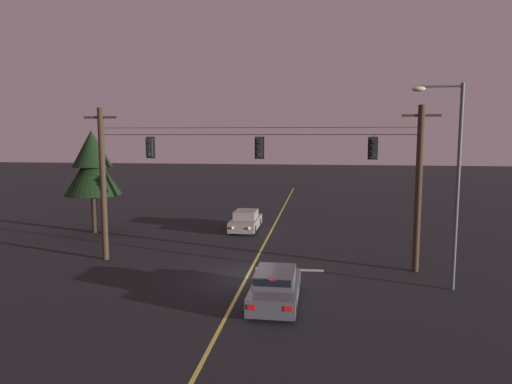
# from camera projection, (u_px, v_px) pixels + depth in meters

# --- Properties ---
(ground_plane) EXTENTS (180.00, 180.00, 0.00)m
(ground_plane) POSITION_uv_depth(u_px,v_px,m) (246.00, 279.00, 21.54)
(ground_plane) COLOR black
(lane_centre_stripe) EXTENTS (0.14, 60.00, 0.01)m
(lane_centre_stripe) POSITION_uv_depth(u_px,v_px,m) (267.00, 239.00, 29.78)
(lane_centre_stripe) COLOR #D1C64C
(lane_centre_stripe) RESTS_ON ground
(stop_bar_paint) EXTENTS (3.40, 0.36, 0.01)m
(stop_bar_paint) POSITION_uv_depth(u_px,v_px,m) (289.00, 269.00, 23.03)
(stop_bar_paint) COLOR silver
(stop_bar_paint) RESTS_ON ground
(signal_span_assembly) EXTENTS (17.93, 0.32, 8.09)m
(signal_span_assembly) POSITION_uv_depth(u_px,v_px,m) (253.00, 184.00, 23.38)
(signal_span_assembly) COLOR #38281C
(signal_span_assembly) RESTS_ON ground
(traffic_light_leftmost) EXTENTS (0.48, 0.41, 1.22)m
(traffic_light_leftmost) POSITION_uv_depth(u_px,v_px,m) (149.00, 147.00, 23.88)
(traffic_light_leftmost) COLOR black
(traffic_light_left_inner) EXTENTS (0.48, 0.41, 1.22)m
(traffic_light_left_inner) POSITION_uv_depth(u_px,v_px,m) (259.00, 148.00, 23.10)
(traffic_light_left_inner) COLOR black
(traffic_light_centre) EXTENTS (0.48, 0.41, 1.22)m
(traffic_light_centre) POSITION_uv_depth(u_px,v_px,m) (373.00, 148.00, 22.34)
(traffic_light_centre) COLOR black
(car_waiting_near_lane) EXTENTS (1.80, 4.33, 1.39)m
(car_waiting_near_lane) POSITION_uv_depth(u_px,v_px,m) (275.00, 288.00, 18.28)
(car_waiting_near_lane) COLOR #4C4C51
(car_waiting_near_lane) RESTS_ON ground
(car_oncoming_lead) EXTENTS (1.80, 4.42, 1.39)m
(car_oncoming_lead) POSITION_uv_depth(u_px,v_px,m) (246.00, 221.00, 32.74)
(car_oncoming_lead) COLOR gray
(car_oncoming_lead) RESTS_ON ground
(street_lamp_corner) EXTENTS (2.11, 0.30, 8.78)m
(street_lamp_corner) POSITION_uv_depth(u_px,v_px,m) (451.00, 169.00, 19.43)
(street_lamp_corner) COLOR #4C4F54
(street_lamp_corner) RESTS_ON ground
(tree_verge_near) EXTENTS (3.81, 3.81, 7.02)m
(tree_verge_near) POSITION_uv_depth(u_px,v_px,m) (92.00, 166.00, 31.43)
(tree_verge_near) COLOR #332316
(tree_verge_near) RESTS_ON ground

